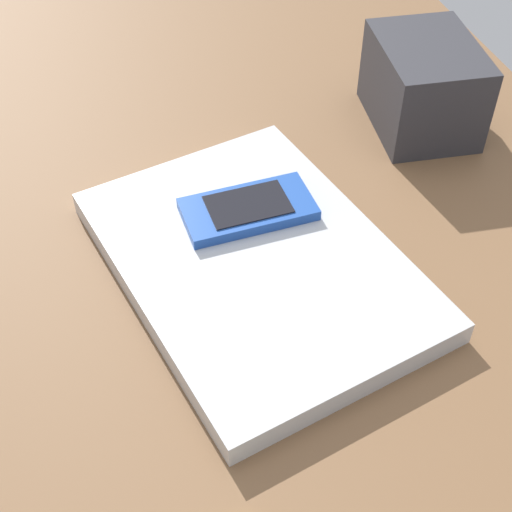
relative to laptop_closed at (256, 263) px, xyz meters
The scene contains 4 objects.
desk_surface 7.43cm from the laptop_closed, ahead, with size 120.00×80.00×3.00cm, color brown.
laptop_closed is the anchor object (origin of this frame).
cell_phone_on_laptop 5.49cm from the laptop_closed, ahead, with size 6.44×12.06×1.19cm.
desk_organizer 28.94cm from the laptop_closed, 54.93° to the right, with size 13.22×9.88×9.29cm, color #2D2D33.
Camera 1 is at (-49.14, 11.85, 50.06)cm, focal length 51.25 mm.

